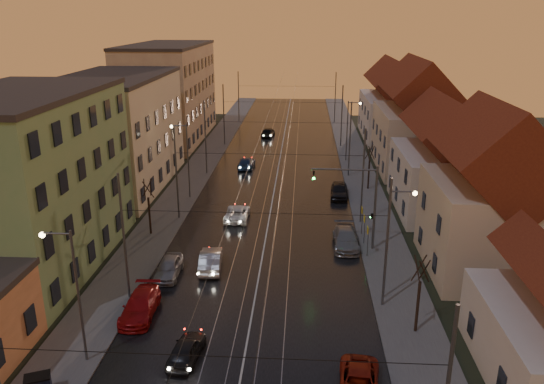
% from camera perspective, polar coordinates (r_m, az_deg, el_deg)
% --- Properties ---
extents(road, '(16.00, 120.00, 0.04)m').
position_cam_1_polar(road, '(65.31, 0.59, 2.09)').
color(road, black).
rests_on(road, ground).
extents(sidewalk_left, '(4.00, 120.00, 0.15)m').
position_cam_1_polar(sidewalk_left, '(66.53, -8.06, 2.27)').
color(sidewalk_left, '#4C4C4C').
rests_on(sidewalk_left, ground).
extents(sidewalk_right, '(4.00, 120.00, 0.15)m').
position_cam_1_polar(sidewalk_right, '(65.58, 9.35, 1.96)').
color(sidewalk_right, '#4C4C4C').
rests_on(sidewalk_right, ground).
extents(tram_rail_0, '(0.06, 120.00, 0.03)m').
position_cam_1_polar(tram_rail_0, '(65.44, -1.34, 2.15)').
color(tram_rail_0, gray).
rests_on(tram_rail_0, road).
extents(tram_rail_1, '(0.06, 120.00, 0.03)m').
position_cam_1_polar(tram_rail_1, '(65.34, -0.09, 2.13)').
color(tram_rail_1, gray).
rests_on(tram_rail_1, road).
extents(tram_rail_2, '(0.06, 120.00, 0.03)m').
position_cam_1_polar(tram_rail_2, '(65.27, 1.26, 2.11)').
color(tram_rail_2, gray).
rests_on(tram_rail_2, road).
extents(tram_rail_3, '(0.06, 120.00, 0.03)m').
position_cam_1_polar(tram_rail_3, '(65.23, 2.52, 2.09)').
color(tram_rail_3, gray).
rests_on(tram_rail_3, road).
extents(apartment_left_1, '(10.00, 18.00, 13.00)m').
position_cam_1_polar(apartment_left_1, '(43.66, -24.89, 0.77)').
color(apartment_left_1, '#608E5A').
rests_on(apartment_left_1, ground).
extents(apartment_left_2, '(10.00, 20.00, 12.00)m').
position_cam_1_polar(apartment_left_2, '(61.48, -16.30, 6.05)').
color(apartment_left_2, beige).
rests_on(apartment_left_2, ground).
extents(apartment_left_3, '(10.00, 24.00, 14.00)m').
position_cam_1_polar(apartment_left_3, '(83.94, -10.97, 10.34)').
color(apartment_left_3, '#9C7C64').
rests_on(apartment_left_3, ground).
extents(house_right_1, '(8.67, 10.20, 10.80)m').
position_cam_1_polar(house_right_1, '(42.12, 22.51, -1.03)').
color(house_right_1, beige).
rests_on(house_right_1, ground).
extents(house_right_2, '(9.18, 12.24, 9.20)m').
position_cam_1_polar(house_right_2, '(54.23, 18.19, 2.77)').
color(house_right_2, beige).
rests_on(house_right_2, ground).
extents(house_right_3, '(9.18, 14.28, 11.50)m').
position_cam_1_polar(house_right_3, '(68.20, 15.27, 7.15)').
color(house_right_3, beige).
rests_on(house_right_3, ground).
extents(house_right_4, '(9.18, 16.32, 10.00)m').
position_cam_1_polar(house_right_4, '(85.76, 12.90, 9.06)').
color(house_right_4, beige).
rests_on(house_right_4, ground).
extents(catenary_pole_l_1, '(0.16, 0.16, 9.00)m').
position_cam_1_polar(catenary_pole_l_1, '(36.47, -15.63, -4.83)').
color(catenary_pole_l_1, '#595B60').
rests_on(catenary_pole_l_1, ground).
extents(catenary_pole_r_1, '(0.16, 0.16, 9.00)m').
position_cam_1_polar(catenary_pole_r_1, '(34.97, 12.24, -5.58)').
color(catenary_pole_r_1, '#595B60').
rests_on(catenary_pole_r_1, ground).
extents(catenary_pole_l_2, '(0.16, 0.16, 9.00)m').
position_cam_1_polar(catenary_pole_l_2, '(50.01, -10.24, 1.95)').
color(catenary_pole_l_2, '#595B60').
rests_on(catenary_pole_l_2, ground).
extents(catenary_pole_r_2, '(0.16, 0.16, 9.00)m').
position_cam_1_polar(catenary_pole_r_2, '(48.93, 9.75, 1.61)').
color(catenary_pole_r_2, '#595B60').
rests_on(catenary_pole_r_2, ground).
extents(catenary_pole_l_3, '(0.16, 0.16, 9.00)m').
position_cam_1_polar(catenary_pole_l_3, '(64.21, -7.17, 5.79)').
color(catenary_pole_l_3, '#595B60').
rests_on(catenary_pole_l_3, ground).
extents(catenary_pole_r_3, '(0.16, 0.16, 9.00)m').
position_cam_1_polar(catenary_pole_r_3, '(63.37, 8.38, 5.57)').
color(catenary_pole_r_3, '#595B60').
rests_on(catenary_pole_r_3, ground).
extents(catenary_pole_l_4, '(0.16, 0.16, 9.00)m').
position_cam_1_polar(catenary_pole_l_4, '(78.70, -5.21, 8.22)').
color(catenary_pole_l_4, '#595B60').
rests_on(catenary_pole_l_4, ground).
extents(catenary_pole_r_4, '(0.16, 0.16, 9.00)m').
position_cam_1_polar(catenary_pole_r_4, '(78.02, 7.51, 8.05)').
color(catenary_pole_r_4, '#595B60').
rests_on(catenary_pole_r_4, ground).
extents(catenary_pole_l_5, '(0.16, 0.16, 9.00)m').
position_cam_1_polar(catenary_pole_l_5, '(96.30, -3.62, 10.16)').
color(catenary_pole_l_5, '#595B60').
rests_on(catenary_pole_l_5, ground).
extents(catenary_pole_r_5, '(0.16, 0.16, 9.00)m').
position_cam_1_polar(catenary_pole_r_5, '(95.74, 6.81, 10.01)').
color(catenary_pole_r_5, '#595B60').
rests_on(catenary_pole_r_5, ground).
extents(street_lamp_0, '(1.75, 0.32, 8.00)m').
position_cam_1_polar(street_lamp_0, '(30.64, -20.76, -9.24)').
color(street_lamp_0, '#595B60').
rests_on(street_lamp_0, ground).
extents(street_lamp_1, '(1.75, 0.32, 8.00)m').
position_cam_1_polar(street_lamp_1, '(35.80, 12.85, -4.37)').
color(street_lamp_1, '#595B60').
rests_on(street_lamp_1, ground).
extents(street_lamp_2, '(1.75, 0.32, 8.00)m').
position_cam_1_polar(street_lamp_2, '(55.65, -9.36, 4.11)').
color(street_lamp_2, '#595B60').
rests_on(street_lamp_2, ground).
extents(street_lamp_3, '(1.75, 0.32, 8.00)m').
position_cam_1_polar(street_lamp_3, '(70.15, 8.36, 7.15)').
color(street_lamp_3, '#595B60').
rests_on(street_lamp_3, ground).
extents(traffic_light_mast, '(5.30, 0.32, 7.20)m').
position_cam_1_polar(traffic_light_mast, '(43.15, 9.76, -0.57)').
color(traffic_light_mast, '#595B60').
rests_on(traffic_light_mast, ground).
extents(bare_tree_0, '(1.09, 1.09, 5.11)m').
position_cam_1_polar(bare_tree_0, '(47.39, -13.08, -1.75)').
color(bare_tree_0, black).
rests_on(bare_tree_0, ground).
extents(bare_tree_1, '(1.09, 1.09, 5.11)m').
position_cam_1_polar(bare_tree_1, '(33.52, 15.49, -10.82)').
color(bare_tree_1, black).
rests_on(bare_tree_1, ground).
extents(bare_tree_2, '(1.09, 1.09, 5.11)m').
position_cam_1_polar(bare_tree_2, '(59.23, 10.41, 2.53)').
color(bare_tree_2, black).
rests_on(bare_tree_2, ground).
extents(driving_car_0, '(1.89, 3.88, 1.27)m').
position_cam_1_polar(driving_car_0, '(31.51, -9.19, -16.36)').
color(driving_car_0, black).
rests_on(driving_car_0, ground).
extents(driving_car_1, '(2.00, 4.64, 1.49)m').
position_cam_1_polar(driving_car_1, '(41.07, -6.61, -7.27)').
color(driving_car_1, '#96979B').
rests_on(driving_car_1, ground).
extents(driving_car_2, '(2.16, 4.65, 1.29)m').
position_cam_1_polar(driving_car_2, '(50.41, -3.77, -2.28)').
color(driving_car_2, silver).
rests_on(driving_car_2, ground).
extents(driving_car_3, '(2.00, 4.65, 1.34)m').
position_cam_1_polar(driving_car_3, '(67.38, -2.77, 3.16)').
color(driving_car_3, navy).
rests_on(driving_car_3, ground).
extents(driving_car_4, '(2.21, 4.54, 1.49)m').
position_cam_1_polar(driving_car_4, '(84.80, -0.43, 6.46)').
color(driving_car_4, black).
rests_on(driving_car_4, ground).
extents(parked_left_2, '(2.13, 4.89, 1.40)m').
position_cam_1_polar(parked_left_2, '(35.98, -14.00, -11.80)').
color(parked_left_2, '#9E0F12').
rests_on(parked_left_2, ground).
extents(parked_left_3, '(1.76, 4.17, 1.41)m').
position_cam_1_polar(parked_left_3, '(40.49, -11.05, -7.96)').
color(parked_left_3, gray).
rests_on(parked_left_3, ground).
extents(parked_right_0, '(2.54, 4.70, 1.25)m').
position_cam_1_polar(parked_right_0, '(29.14, 9.33, -19.70)').
color(parked_right_0, maroon).
rests_on(parked_right_0, ground).
extents(parked_right_1, '(2.07, 5.08, 1.47)m').
position_cam_1_polar(parked_right_1, '(44.93, 7.95, -4.98)').
color(parked_right_1, gray).
rests_on(parked_right_1, ground).
extents(parked_right_2, '(2.07, 4.60, 1.53)m').
position_cam_1_polar(parked_right_2, '(56.74, 7.24, 0.16)').
color(parked_right_2, black).
rests_on(parked_right_2, ground).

